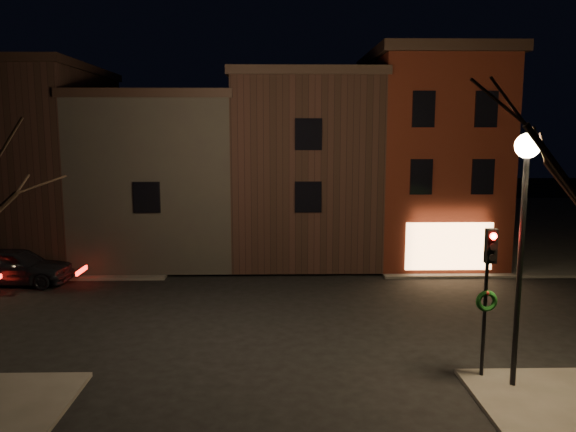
# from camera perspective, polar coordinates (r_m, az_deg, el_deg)

# --- Properties ---
(ground) EXTENTS (120.00, 120.00, 0.00)m
(ground) POSITION_cam_1_polar(r_m,az_deg,el_deg) (20.75, -1.33, -10.09)
(ground) COLOR black
(ground) RESTS_ON ground
(sidewalk_far_right) EXTENTS (30.00, 30.00, 0.12)m
(sidewalk_far_right) POSITION_cam_1_polar(r_m,az_deg,el_deg) (44.88, 25.18, -0.67)
(sidewalk_far_right) COLOR #2D2B28
(sidewalk_far_right) RESTS_ON ground
(corner_building) EXTENTS (6.50, 8.50, 10.50)m
(corner_building) POSITION_cam_1_polar(r_m,az_deg,el_deg) (30.22, 14.10, 5.98)
(corner_building) COLOR #49160D
(corner_building) RESTS_ON ground
(row_building_a) EXTENTS (7.30, 10.30, 9.40)m
(row_building_a) POSITION_cam_1_polar(r_m,az_deg,el_deg) (30.24, 1.52, 5.16)
(row_building_a) COLOR black
(row_building_a) RESTS_ON ground
(row_building_b) EXTENTS (7.80, 10.30, 8.40)m
(row_building_b) POSITION_cam_1_polar(r_m,az_deg,el_deg) (30.80, -12.12, 4.10)
(row_building_b) COLOR black
(row_building_b) RESTS_ON ground
(row_building_c) EXTENTS (7.30, 10.30, 9.90)m
(row_building_c) POSITION_cam_1_polar(r_m,az_deg,el_deg) (32.90, -24.71, 5.09)
(row_building_c) COLOR black
(row_building_c) RESTS_ON ground
(street_lamp_near) EXTENTS (0.60, 0.60, 6.48)m
(street_lamp_near) POSITION_cam_1_polar(r_m,az_deg,el_deg) (15.05, 22.91, 2.32)
(street_lamp_near) COLOR black
(street_lamp_near) RESTS_ON sidewalk_near_right
(traffic_signal) EXTENTS (0.58, 0.38, 4.05)m
(traffic_signal) POSITION_cam_1_polar(r_m,az_deg,el_deg) (15.67, 19.65, -6.10)
(traffic_signal) COLOR black
(traffic_signal) RESTS_ON sidewalk_near_right
(parked_car_a) EXTENTS (4.91, 2.24, 1.63)m
(parked_car_a) POSITION_cam_1_polar(r_m,az_deg,el_deg) (27.34, -25.95, -4.60)
(parked_car_a) COLOR black
(parked_car_a) RESTS_ON ground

